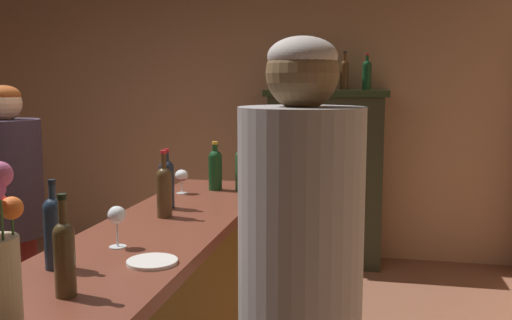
# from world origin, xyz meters

# --- Properties ---
(wall_back) EXTENTS (5.65, 0.12, 2.76)m
(wall_back) POSITION_xyz_m (0.00, 2.95, 1.38)
(wall_back) COLOR tan
(wall_back) RESTS_ON ground
(display_cabinet) EXTENTS (1.08, 0.44, 1.58)m
(display_cabinet) POSITION_xyz_m (1.06, 2.64, 0.82)
(display_cabinet) COLOR #292A1B
(display_cabinet) RESTS_ON ground
(wine_bottle_merlot) EXTENTS (0.07, 0.07, 0.30)m
(wine_bottle_merlot) POSITION_xyz_m (0.45, -0.77, 1.16)
(wine_bottle_merlot) COLOR #1D2B3D
(wine_bottle_merlot) RESTS_ON bar_counter
(wine_bottle_syrah) EXTENTS (0.08, 0.08, 0.30)m
(wine_bottle_syrah) POSITION_xyz_m (0.74, 0.68, 1.16)
(wine_bottle_syrah) COLOR #234C26
(wine_bottle_syrah) RESTS_ON bar_counter
(wine_bottle_pinot) EXTENTS (0.07, 0.07, 0.31)m
(wine_bottle_pinot) POSITION_xyz_m (0.54, -0.02, 1.16)
(wine_bottle_pinot) COLOR #49341D
(wine_bottle_pinot) RESTS_ON bar_counter
(wine_bottle_riesling) EXTENTS (0.08, 0.08, 0.28)m
(wine_bottle_riesling) POSITION_xyz_m (0.59, 0.67, 1.15)
(wine_bottle_riesling) COLOR #143B1A
(wine_bottle_riesling) RESTS_ON bar_counter
(wine_bottle_rose) EXTENTS (0.06, 0.06, 0.30)m
(wine_bottle_rose) POSITION_xyz_m (0.62, -0.99, 1.15)
(wine_bottle_rose) COLOR #42341C
(wine_bottle_rose) RESTS_ON bar_counter
(wine_bottle_chardonnay) EXTENTS (0.07, 0.07, 0.29)m
(wine_bottle_chardonnay) POSITION_xyz_m (0.49, 0.16, 1.16)
(wine_bottle_chardonnay) COLOR #1B2434
(wine_bottle_chardonnay) RESTS_ON bar_counter
(wine_glass_front) EXTENTS (0.07, 0.07, 0.16)m
(wine_glass_front) POSITION_xyz_m (0.55, -0.51, 1.14)
(wine_glass_front) COLOR white
(wine_glass_front) RESTS_ON bar_counter
(wine_glass_mid) EXTENTS (0.07, 0.07, 0.13)m
(wine_glass_mid) POSITION_xyz_m (0.44, 0.53, 1.12)
(wine_glass_mid) COLOR white
(wine_glass_mid) RESTS_ON bar_counter
(cheese_plate) EXTENTS (0.17, 0.17, 0.01)m
(cheese_plate) POSITION_xyz_m (0.74, -0.66, 1.03)
(cheese_plate) COLOR white
(cheese_plate) RESTS_ON bar_counter
(display_bottle_left) EXTENTS (0.06, 0.06, 0.31)m
(display_bottle_left) POSITION_xyz_m (0.71, 2.64, 1.71)
(display_bottle_left) COLOR #2E4733
(display_bottle_left) RESTS_ON display_cabinet
(display_bottle_midleft) EXTENTS (0.07, 0.07, 0.29)m
(display_bottle_midleft) POSITION_xyz_m (0.88, 2.64, 1.70)
(display_bottle_midleft) COLOR #11331A
(display_bottle_midleft) RESTS_ON display_cabinet
(display_bottle_center) EXTENTS (0.07, 0.07, 0.35)m
(display_bottle_center) POSITION_xyz_m (1.05, 2.64, 1.73)
(display_bottle_center) COLOR #153A1D
(display_bottle_center) RESTS_ON display_cabinet
(display_bottle_midright) EXTENTS (0.07, 0.07, 0.33)m
(display_bottle_midright) POSITION_xyz_m (1.21, 2.64, 1.72)
(display_bottle_midright) COLOR #4C2D17
(display_bottle_midright) RESTS_ON display_cabinet
(display_bottle_right) EXTENTS (0.08, 0.08, 0.31)m
(display_bottle_right) POSITION_xyz_m (1.40, 2.64, 1.72)
(display_bottle_right) COLOR #13391D
(display_bottle_right) RESTS_ON display_cabinet
(patron_in_grey) EXTENTS (0.36, 0.36, 1.62)m
(patron_in_grey) POSITION_xyz_m (-0.41, 0.20, 0.89)
(patron_in_grey) COLOR maroon
(patron_in_grey) RESTS_ON ground
(bartender) EXTENTS (0.37, 0.37, 1.76)m
(bartender) POSITION_xyz_m (1.27, -0.80, 0.97)
(bartender) COLOR gray
(bartender) RESTS_ON ground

